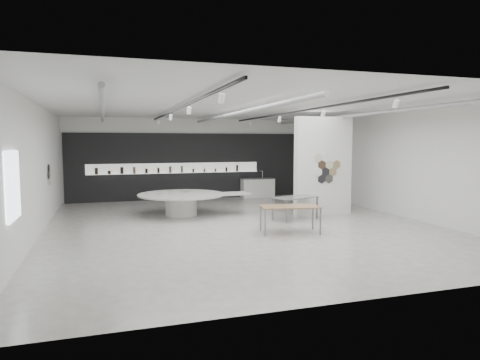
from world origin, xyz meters
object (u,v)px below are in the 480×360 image
object	(u,v)px
display_island	(183,201)
sample_table_stone	(295,199)
partition_column	(323,166)
kitchen_counter	(258,188)
sample_table_wood	(290,208)

from	to	relation	value
display_island	sample_table_stone	size ratio (longest dim) A/B	2.46
sample_table_stone	partition_column	bearing A→B (deg)	24.54
partition_column	display_island	xyz separation A→B (m)	(-4.97, 1.37, -1.28)
partition_column	kitchen_counter	xyz separation A→B (m)	(-0.56, 5.51, -1.34)
partition_column	kitchen_counter	bearing A→B (deg)	95.78
partition_column	sample_table_wood	world-z (taller)	partition_column
sample_table_stone	kitchen_counter	world-z (taller)	kitchen_counter
display_island	sample_table_wood	distance (m)	4.69
sample_table_stone	sample_table_wood	bearing A→B (deg)	-118.99
sample_table_wood	kitchen_counter	world-z (taller)	kitchen_counter
display_island	sample_table_wood	world-z (taller)	display_island
display_island	partition_column	bearing A→B (deg)	-19.01
sample_table_wood	sample_table_stone	bearing A→B (deg)	61.01
sample_table_wood	kitchen_counter	size ratio (longest dim) A/B	1.12
partition_column	kitchen_counter	distance (m)	5.70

